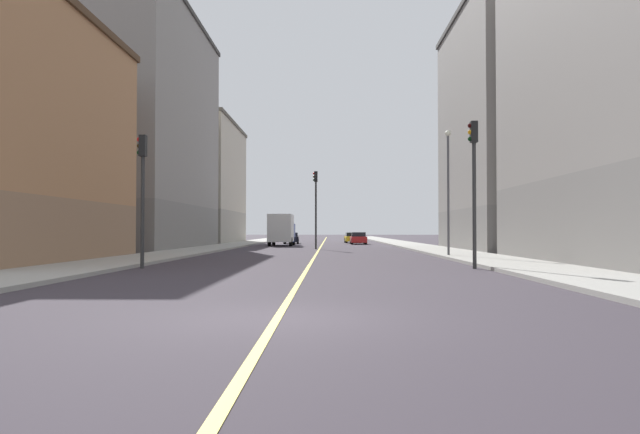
# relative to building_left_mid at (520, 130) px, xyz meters

# --- Properties ---
(ground_plane) EXTENTS (400.00, 400.00, 0.00)m
(ground_plane) POSITION_rel_building_left_mid_xyz_m (-16.28, -36.10, -9.74)
(ground_plane) COLOR #363038
(ground_plane) RESTS_ON ground
(sidewalk_left) EXTENTS (3.90, 168.00, 0.15)m
(sidewalk_left) POSITION_rel_building_left_mid_xyz_m (-6.94, 12.90, -9.66)
(sidewalk_left) COLOR #9E9B93
(sidewalk_left) RESTS_ON ground
(sidewalk_right) EXTENTS (3.90, 168.00, 0.15)m
(sidewalk_right) POSITION_rel_building_left_mid_xyz_m (-25.63, 12.90, -9.66)
(sidewalk_right) COLOR #9E9B93
(sidewalk_right) RESTS_ON ground
(lane_center_stripe) EXTENTS (0.16, 154.00, 0.01)m
(lane_center_stripe) POSITION_rel_building_left_mid_xyz_m (-16.28, 12.90, -9.73)
(lane_center_stripe) COLOR #E5D14C
(lane_center_stripe) RESTS_ON ground
(building_left_mid) EXTENTS (10.28, 17.37, 19.45)m
(building_left_mid) POSITION_rel_building_left_mid_xyz_m (0.00, 0.00, 0.00)
(building_left_mid) COLOR slate
(building_left_mid) RESTS_ON ground
(building_right_midblock) EXTENTS (10.28, 22.89, 21.06)m
(building_right_midblock) POSITION_rel_building_left_mid_xyz_m (-32.57, 4.44, 0.80)
(building_right_midblock) COLOR slate
(building_right_midblock) RESTS_ON ground
(building_right_distant) EXTENTS (10.28, 19.35, 15.40)m
(building_right_distant) POSITION_rel_building_left_mid_xyz_m (-32.57, 26.72, -2.02)
(building_right_distant) COLOR #9D9688
(building_right_distant) RESTS_ON ground
(traffic_light_left_near) EXTENTS (0.40, 0.32, 6.19)m
(traffic_light_left_near) POSITION_rel_building_left_mid_xyz_m (-9.30, -22.44, -5.74)
(traffic_light_left_near) COLOR #2D2D2D
(traffic_light_left_near) RESTS_ON ground
(traffic_light_right_near) EXTENTS (0.40, 0.32, 5.65)m
(traffic_light_right_near) POSITION_rel_building_left_mid_xyz_m (-23.30, -22.44, -6.05)
(traffic_light_right_near) COLOR #2D2D2D
(traffic_light_right_near) RESTS_ON ground
(traffic_light_median_far) EXTENTS (0.40, 0.32, 6.70)m
(traffic_light_median_far) POSITION_rel_building_left_mid_xyz_m (-16.60, 2.77, -5.45)
(traffic_light_median_far) COLOR #2D2D2D
(traffic_light_median_far) RESTS_ON ground
(street_lamp_left_near) EXTENTS (0.36, 0.36, 7.44)m
(street_lamp_left_near) POSITION_rel_building_left_mid_xyz_m (-8.29, -12.25, -5.10)
(street_lamp_left_near) COLOR #4C4C51
(street_lamp_left_near) RESTS_ON ground
(car_black) EXTENTS (1.95, 4.44, 1.33)m
(car_black) POSITION_rel_building_left_mid_xyz_m (-20.05, 22.46, -9.08)
(car_black) COLOR black
(car_black) RESTS_ON ground
(car_yellow) EXTENTS (2.08, 4.27, 1.34)m
(car_yellow) POSITION_rel_building_left_mid_xyz_m (-12.50, 27.13, -9.08)
(car_yellow) COLOR gold
(car_yellow) RESTS_ON ground
(car_red) EXTENTS (1.85, 4.54, 1.39)m
(car_red) POSITION_rel_building_left_mid_xyz_m (-12.10, 20.11, -9.05)
(car_red) COLOR red
(car_red) RESTS_ON ground
(box_truck) EXTENTS (2.48, 7.13, 3.25)m
(box_truck) POSITION_rel_building_left_mid_xyz_m (-20.44, 13.35, -8.04)
(box_truck) COLOR navy
(box_truck) RESTS_ON ground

